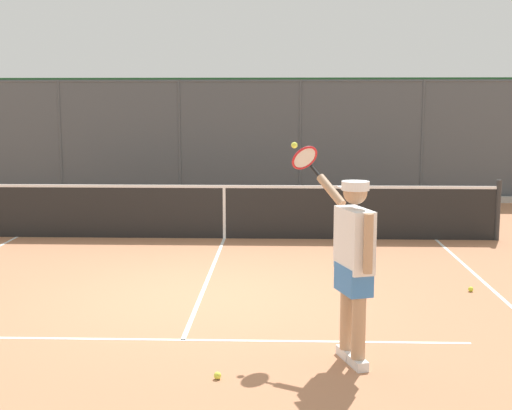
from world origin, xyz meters
TOP-DOWN VIEW (x-y plane):
  - ground_plane at (0.00, 0.00)m, footprint 60.00×60.00m
  - court_line_markings at (0.00, 1.84)m, footprint 7.58×9.90m
  - fence_backdrop at (0.00, -9.35)m, footprint 17.82×1.37m
  - tennis_net at (0.00, -3.82)m, footprint 9.74×0.09m
  - tennis_player at (-1.66, 2.16)m, footprint 0.78×1.29m
  - tennis_ball_mid_court at (-3.46, -0.36)m, footprint 0.07×0.07m
  - tennis_ball_by_sideline at (-0.45, 2.62)m, footprint 0.07×0.07m

SIDE VIEW (x-z plane):
  - ground_plane at x=0.00m, z-range 0.00..0.00m
  - court_line_markings at x=0.00m, z-range 0.00..0.01m
  - tennis_ball_mid_court at x=-3.46m, z-range 0.00..0.07m
  - tennis_ball_by_sideline at x=-0.45m, z-range 0.00..0.07m
  - tennis_net at x=0.00m, z-range -0.04..1.03m
  - tennis_player at x=-1.66m, z-range 0.01..2.03m
  - fence_backdrop at x=0.00m, z-range -0.01..3.00m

